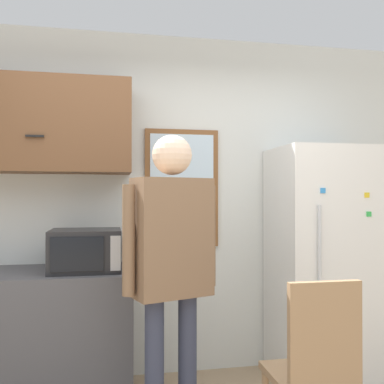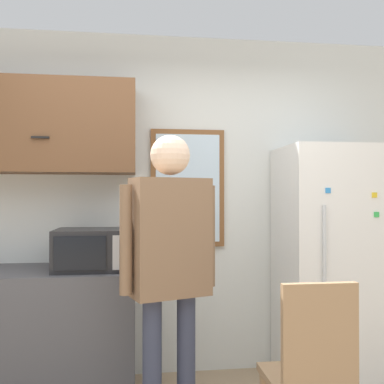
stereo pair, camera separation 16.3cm
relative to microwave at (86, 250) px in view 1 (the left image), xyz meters
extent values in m
cube|color=silver|center=(0.52, 0.40, 0.31)|extent=(6.00, 0.06, 2.70)
cube|color=black|center=(-0.34, -0.01, 0.78)|extent=(0.12, 0.01, 0.01)
cube|color=#232326|center=(0.00, 0.00, 0.00)|extent=(0.48, 0.39, 0.28)
cube|color=black|center=(-0.04, -0.20, 0.00)|extent=(0.33, 0.01, 0.22)
cube|color=#B2B2B2|center=(0.20, -0.20, 0.00)|extent=(0.07, 0.01, 0.23)
cylinder|color=#33384C|center=(0.41, -0.60, -0.62)|extent=(0.11, 0.11, 0.83)
cylinder|color=#33384C|center=(0.62, -0.53, -0.62)|extent=(0.11, 0.11, 0.83)
cube|color=brown|center=(0.51, -0.56, 0.13)|extent=(0.49, 0.35, 0.68)
sphere|color=beige|center=(0.51, -0.56, 0.61)|extent=(0.23, 0.23, 0.23)
cylinder|color=brown|center=(0.26, -0.65, 0.13)|extent=(0.07, 0.07, 0.61)
cylinder|color=brown|center=(0.76, -0.48, 0.13)|extent=(0.07, 0.07, 0.61)
cube|color=white|center=(1.80, 0.05, -0.14)|extent=(0.76, 0.63, 1.78)
cylinder|color=silver|center=(1.59, -0.29, 0.00)|extent=(0.02, 0.02, 0.62)
cube|color=#338CDB|center=(1.63, -0.27, 0.41)|extent=(0.04, 0.01, 0.04)
cube|color=green|center=(1.98, -0.27, 0.24)|extent=(0.04, 0.01, 0.04)
cube|color=yellow|center=(1.97, -0.27, 0.38)|extent=(0.04, 0.01, 0.04)
cube|color=#997551|center=(1.20, -0.91, -0.58)|extent=(0.41, 0.41, 0.04)
cube|color=#997551|center=(1.20, -1.10, -0.30)|extent=(0.38, 0.04, 0.52)
cube|color=brown|center=(0.73, 0.36, 0.44)|extent=(0.59, 0.04, 0.94)
cube|color=silver|center=(0.73, 0.34, 0.44)|extent=(0.51, 0.01, 0.86)
camera|label=1|loc=(0.16, -3.03, 0.37)|focal=40.00mm
camera|label=2|loc=(0.33, -3.05, 0.37)|focal=40.00mm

